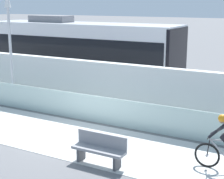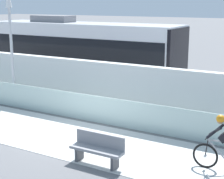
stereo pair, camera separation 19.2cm
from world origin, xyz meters
The scene contains 9 objects.
ground_plane centered at (0.00, 0.00, 0.00)m, with size 200.00×200.00×0.00m, color slate.
bike_path_deck centered at (0.00, 0.00, 0.01)m, with size 32.00×3.20×0.01m, color silver.
glass_parapet centered at (0.00, 1.85, 0.53)m, with size 32.00×0.05×1.05m, color #ADC6C1.
concrete_barrier_wall centered at (0.00, 3.65, 1.02)m, with size 32.00×0.36×2.05m, color white.
tram_rail_near centered at (0.00, 6.13, 0.00)m, with size 32.00×0.08×0.01m, color #595654.
tram_rail_far centered at (0.00, 7.57, 0.00)m, with size 32.00×0.08×0.01m, color #595654.
tram centered at (-3.97, 6.85, 1.89)m, with size 11.06×2.54×3.81m.
lamp_post_antenna centered at (-4.48, 2.15, 3.29)m, with size 0.28×0.28×5.20m.
bench centered at (2.14, -1.29, 0.48)m, with size 1.60×0.45×0.89m.
Camera 2 is at (7.36, -9.48, 4.53)m, focal length 58.54 mm.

